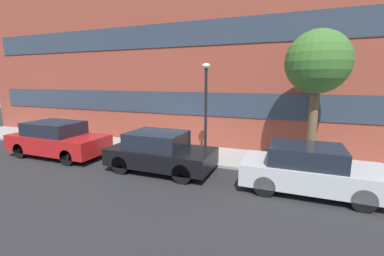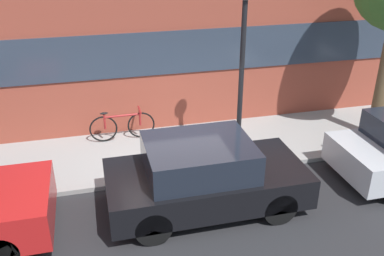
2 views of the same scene
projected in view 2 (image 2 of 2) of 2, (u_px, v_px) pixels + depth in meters
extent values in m
plane|color=#232326|center=(180.00, 180.00, 9.34)|extent=(56.00, 56.00, 0.00)
cube|color=gray|center=(169.00, 151.00, 10.43)|extent=(28.00, 2.55, 0.10)
cube|color=#2D3847|center=(157.00, 54.00, 10.63)|extent=(25.76, 0.04, 1.10)
cylinder|color=black|center=(13.00, 196.00, 8.26)|extent=(0.63, 0.18, 0.63)
cylinder|color=black|center=(0.00, 252.00, 6.83)|extent=(0.63, 0.18, 0.63)
cube|color=black|center=(206.00, 183.00, 8.25)|extent=(3.80, 1.82, 0.60)
cube|color=black|center=(199.00, 157.00, 7.96)|extent=(1.98, 1.60, 0.58)
cylinder|color=black|center=(248.00, 164.00, 9.32)|extent=(0.65, 0.18, 0.65)
cylinder|color=black|center=(280.00, 208.00, 7.89)|extent=(0.65, 0.18, 0.65)
cylinder|color=black|center=(140.00, 178.00, 8.80)|extent=(0.65, 0.18, 0.65)
cylinder|color=black|center=(153.00, 228.00, 7.37)|extent=(0.65, 0.18, 0.65)
cylinder|color=black|center=(352.00, 152.00, 9.87)|extent=(0.61, 0.18, 0.61)
torus|color=black|center=(141.00, 125.00, 10.85)|extent=(0.69, 0.05, 0.69)
torus|color=black|center=(103.00, 129.00, 10.64)|extent=(0.69, 0.05, 0.69)
cylinder|color=maroon|center=(122.00, 116.00, 10.61)|extent=(0.90, 0.06, 0.06)
cylinder|color=maroon|center=(105.00, 122.00, 10.56)|extent=(0.06, 0.06, 0.39)
cylinder|color=maroon|center=(140.00, 118.00, 10.76)|extent=(0.06, 0.06, 0.39)
ellipsoid|color=black|center=(104.00, 113.00, 10.47)|extent=(0.20, 0.08, 0.05)
cylinder|color=maroon|center=(140.00, 110.00, 10.66)|extent=(0.05, 0.44, 0.05)
cylinder|color=brown|center=(384.00, 77.00, 10.44)|extent=(0.31, 0.31, 3.18)
cylinder|color=black|center=(241.00, 86.00, 9.25)|extent=(0.11, 0.11, 3.59)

